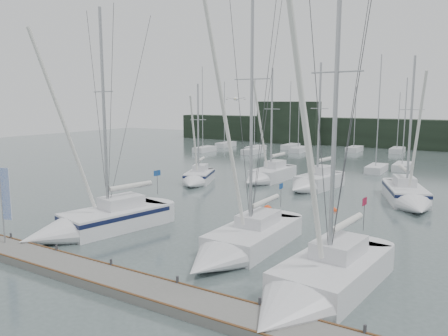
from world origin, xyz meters
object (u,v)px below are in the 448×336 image
at_px(sailboat_mid_b, 265,176).
at_px(dock_banner, 4,198).
at_px(sailboat_near_right, 313,288).
at_px(buoy_b, 334,211).
at_px(buoy_a, 267,209).
at_px(sailboat_near_left, 90,224).
at_px(sailboat_mid_c, 312,183).
at_px(sailboat_near_center, 236,247).
at_px(sailboat_mid_a, 197,179).
at_px(sailboat_mid_d, 409,198).

xyz_separation_m(sailboat_mid_b, dock_banner, (-3.40, -25.75, 2.37)).
bearing_deg(sailboat_mid_b, dock_banner, -93.40).
relative_size(sailboat_near_right, sailboat_mid_b, 1.30).
distance_m(buoy_b, dock_banner, 22.30).
bearing_deg(buoy_a, sailboat_near_left, -120.98).
height_order(sailboat_mid_c, dock_banner, sailboat_mid_c).
xyz_separation_m(sailboat_mid_b, buoy_b, (9.49, -7.79, -0.60)).
xyz_separation_m(sailboat_near_center, sailboat_mid_a, (-13.33, 15.61, 0.01)).
height_order(sailboat_mid_c, buoy_b, sailboat_mid_c).
distance_m(sailboat_near_right, sailboat_mid_b, 26.63).
bearing_deg(buoy_a, sailboat_mid_b, 116.72).
distance_m(sailboat_mid_b, buoy_a, 11.23).
distance_m(sailboat_near_center, sailboat_mid_b, 21.58).
height_order(sailboat_near_center, dock_banner, sailboat_near_center).
relative_size(sailboat_mid_b, sailboat_mid_c, 0.99).
bearing_deg(sailboat_mid_d, sailboat_mid_b, 147.82).
bearing_deg(sailboat_near_right, sailboat_near_center, 157.45).
bearing_deg(buoy_b, sailboat_mid_c, 122.21).
xyz_separation_m(sailboat_near_left, sailboat_near_right, (15.10, -1.70, -0.03)).
height_order(sailboat_mid_c, sailboat_mid_d, sailboat_mid_d).
height_order(sailboat_near_center, sailboat_near_right, sailboat_near_center).
distance_m(sailboat_near_center, sailboat_mid_a, 20.53).
relative_size(sailboat_mid_d, dock_banner, 2.90).
height_order(sailboat_mid_b, dock_banner, sailboat_mid_b).
height_order(sailboat_near_left, sailboat_near_center, sailboat_near_center).
relative_size(sailboat_near_center, sailboat_mid_c, 1.28).
distance_m(sailboat_mid_b, sailboat_mid_d, 14.39).
bearing_deg(sailboat_near_right, sailboat_mid_b, 126.61).
relative_size(sailboat_near_center, sailboat_mid_b, 1.30).
height_order(sailboat_near_left, buoy_b, sailboat_near_left).
height_order(sailboat_near_left, dock_banner, sailboat_near_left).
distance_m(sailboat_mid_a, sailboat_mid_b, 6.98).
bearing_deg(sailboat_mid_d, sailboat_near_left, -150.86).
relative_size(sailboat_mid_c, buoy_b, 23.29).
relative_size(sailboat_near_left, sailboat_mid_a, 1.40).
height_order(sailboat_near_right, sailboat_mid_b, sailboat_near_right).
xyz_separation_m(sailboat_near_left, sailboat_mid_c, (7.17, 20.07, -0.01)).
height_order(sailboat_near_left, sailboat_mid_c, sailboat_near_left).
distance_m(sailboat_near_left, sailboat_near_center, 9.81).
bearing_deg(sailboat_mid_a, sailboat_mid_d, -16.86).
relative_size(sailboat_mid_d, buoy_b, 23.55).
distance_m(sailboat_near_center, buoy_b, 12.38).
bearing_deg(sailboat_mid_b, sailboat_mid_c, -9.28).
xyz_separation_m(sailboat_mid_c, buoy_a, (-0.36, -8.73, -0.63)).
distance_m(sailboat_near_left, sailboat_near_right, 15.20).
xyz_separation_m(sailboat_near_right, sailboat_mid_c, (-7.94, 21.77, 0.02)).
distance_m(sailboat_near_center, sailboat_near_right, 6.16).
height_order(sailboat_near_left, buoy_a, sailboat_near_left).
bearing_deg(sailboat_mid_c, sailboat_mid_b, 176.77).
height_order(sailboat_near_left, sailboat_mid_d, sailboat_near_left).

